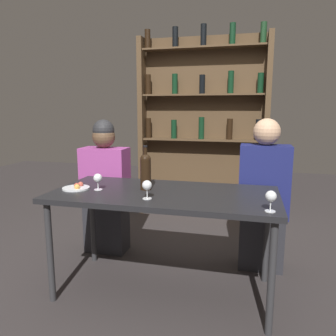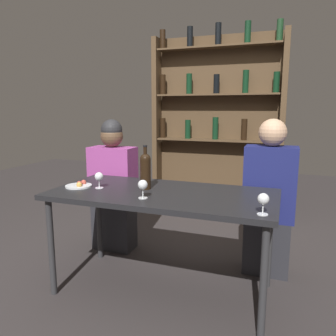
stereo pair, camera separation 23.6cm
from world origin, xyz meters
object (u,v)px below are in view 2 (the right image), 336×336
at_px(wine_bottle, 145,169).
at_px(wine_glass_2, 263,200).
at_px(wine_glass_0, 99,177).
at_px(wine_glass_1, 143,185).
at_px(food_plate_0, 79,185).
at_px(seated_person_right, 269,202).
at_px(seated_person_left, 113,188).

bearing_deg(wine_bottle, wine_glass_2, -20.95).
bearing_deg(wine_glass_0, wine_glass_1, -19.11).
bearing_deg(food_plate_0, seated_person_right, 24.72).
height_order(wine_bottle, wine_glass_2, wine_bottle).
relative_size(wine_bottle, wine_glass_2, 2.62).
relative_size(wine_glass_2, food_plate_0, 0.63).
distance_m(wine_bottle, seated_person_right, 1.02).
bearing_deg(wine_bottle, seated_person_left, 137.61).
bearing_deg(wine_glass_1, wine_glass_0, 160.89).
bearing_deg(food_plate_0, wine_glass_1, -12.67).
relative_size(wine_glass_1, seated_person_left, 0.10).
xyz_separation_m(food_plate_0, seated_person_left, (-0.06, 0.61, -0.17)).
bearing_deg(food_plate_0, wine_glass_2, -9.09).
height_order(wine_glass_0, wine_glass_1, wine_glass_1).
relative_size(food_plate_0, seated_person_left, 0.16).
relative_size(wine_glass_0, seated_person_left, 0.10).
xyz_separation_m(wine_glass_1, seated_person_left, (-0.64, 0.74, -0.24)).
bearing_deg(wine_glass_0, food_plate_0, -175.25).
bearing_deg(seated_person_right, wine_glass_0, -152.83).
height_order(food_plate_0, seated_person_left, seated_person_left).
xyz_separation_m(wine_bottle, wine_glass_2, (0.84, -0.32, -0.06)).
relative_size(food_plate_0, seated_person_right, 0.16).
distance_m(wine_bottle, seated_person_left, 0.80).
bearing_deg(wine_bottle, wine_glass_1, -70.20).
distance_m(seated_person_left, seated_person_right, 1.39).
height_order(wine_glass_1, food_plate_0, wine_glass_1).
height_order(wine_glass_0, food_plate_0, wine_glass_0).
bearing_deg(wine_glass_1, wine_glass_2, -6.31).
bearing_deg(wine_glass_1, wine_bottle, 109.80).
height_order(wine_glass_0, seated_person_left, seated_person_left).
bearing_deg(wine_glass_2, wine_glass_0, 169.02).
height_order(wine_bottle, seated_person_left, seated_person_left).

